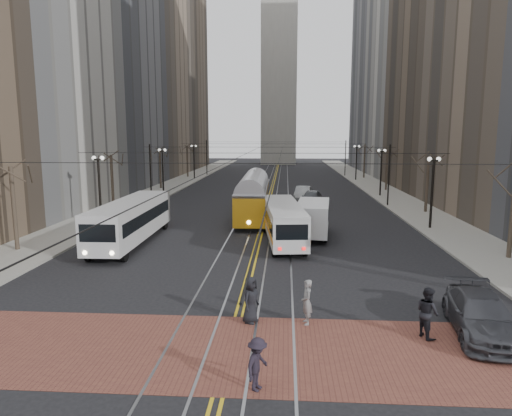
# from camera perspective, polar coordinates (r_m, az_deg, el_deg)

# --- Properties ---
(ground) EXTENTS (260.00, 260.00, 0.00)m
(ground) POSITION_cam_1_polar(r_m,az_deg,el_deg) (20.74, -1.91, -12.41)
(ground) COLOR black
(ground) RESTS_ON ground
(sidewalk_left) EXTENTS (5.00, 140.00, 0.15)m
(sidewalk_left) POSITION_cam_1_polar(r_m,az_deg,el_deg) (66.81, -10.99, 2.50)
(sidewalk_left) COLOR gray
(sidewalk_left) RESTS_ON ground
(sidewalk_right) EXTENTS (5.00, 140.00, 0.15)m
(sidewalk_right) POSITION_cam_1_polar(r_m,az_deg,el_deg) (65.94, 15.14, 2.27)
(sidewalk_right) COLOR gray
(sidewalk_right) RESTS_ON ground
(crosswalk_band) EXTENTS (25.00, 6.00, 0.01)m
(crosswalk_band) POSITION_cam_1_polar(r_m,az_deg,el_deg) (17.10, -3.28, -17.31)
(crosswalk_band) COLOR brown
(crosswalk_band) RESTS_ON ground
(streetcar_rails) EXTENTS (4.80, 130.00, 0.02)m
(streetcar_rails) POSITION_cam_1_polar(r_m,az_deg,el_deg) (64.67, 1.99, 2.38)
(streetcar_rails) COLOR gray
(streetcar_rails) RESTS_ON ground
(centre_lines) EXTENTS (0.42, 130.00, 0.01)m
(centre_lines) POSITION_cam_1_polar(r_m,az_deg,el_deg) (64.67, 1.99, 2.39)
(centre_lines) COLOR gold
(centre_lines) RESTS_ON ground
(building_left_mid) EXTENTS (16.00, 20.00, 34.00)m
(building_left_mid) POSITION_cam_1_polar(r_m,az_deg,el_deg) (71.34, -19.74, 16.19)
(building_left_mid) COLOR slate
(building_left_mid) RESTS_ON ground
(building_left_midfar) EXTENTS (20.00, 20.00, 52.00)m
(building_left_midfar) POSITION_cam_1_polar(r_m,az_deg,el_deg) (91.98, -16.05, 20.34)
(building_left_midfar) COLOR #826E5A
(building_left_midfar) RESTS_ON ground
(building_left_far) EXTENTS (16.00, 20.00, 40.00)m
(building_left_far) POSITION_cam_1_polar(r_m,az_deg,el_deg) (109.41, -11.24, 15.48)
(building_left_far) COLOR brown
(building_left_far) RESTS_ON ground
(building_right_mid) EXTENTS (16.00, 20.00, 34.00)m
(building_right_mid) POSITION_cam_1_polar(r_m,az_deg,el_deg) (69.95, 24.38, 16.07)
(building_right_mid) COLOR brown
(building_right_mid) RESTS_ON ground
(building_right_midfar) EXTENTS (20.00, 20.00, 52.00)m
(building_right_midfar) POSITION_cam_1_polar(r_m,az_deg,el_deg) (90.82, 21.36, 20.23)
(building_right_midfar) COLOR #B8B5AD
(building_right_midfar) RESTS_ON ground
(building_right_far) EXTENTS (16.00, 20.00, 40.00)m
(building_right_far) POSITION_cam_1_polar(r_m,az_deg,el_deg) (108.51, 16.86, 15.33)
(building_right_far) COLOR slate
(building_right_far) RESTS_ON ground
(clock_tower) EXTENTS (12.00, 12.00, 66.00)m
(clock_tower) POSITION_cam_1_polar(r_m,az_deg,el_deg) (124.47, 2.95, 22.30)
(clock_tower) COLOR #B2AFA5
(clock_tower) RESTS_ON ground
(lamp_posts) EXTENTS (27.60, 57.20, 5.60)m
(lamp_posts) POSITION_cam_1_polar(r_m,az_deg,el_deg) (48.22, 1.41, 3.41)
(lamp_posts) COLOR black
(lamp_posts) RESTS_ON ground
(street_trees) EXTENTS (31.68, 53.28, 5.60)m
(street_trees) POSITION_cam_1_polar(r_m,az_deg,el_deg) (54.69, 1.69, 4.09)
(street_trees) COLOR #382D23
(street_trees) RESTS_ON ground
(trolley_wires) EXTENTS (25.96, 120.00, 6.60)m
(trolley_wires) POSITION_cam_1_polar(r_m,az_deg,el_deg) (54.19, 1.68, 5.08)
(trolley_wires) COLOR black
(trolley_wires) RESTS_ON ground
(transit_bus) EXTENTS (2.61, 12.08, 3.02)m
(transit_bus) POSITION_cam_1_polar(r_m,az_deg,el_deg) (33.43, -15.28, -1.71)
(transit_bus) COLOR silver
(transit_bus) RESTS_ON ground
(streetcar) EXTENTS (2.80, 13.74, 3.23)m
(streetcar) POSITION_cam_1_polar(r_m,az_deg,el_deg) (42.00, -0.34, 0.93)
(streetcar) COLOR orange
(streetcar) RESTS_ON ground
(rear_bus) EXTENTS (3.36, 10.65, 2.73)m
(rear_bus) POSITION_cam_1_polar(r_m,az_deg,el_deg) (32.70, 3.43, -1.89)
(rear_bus) COLOR silver
(rear_bus) RESTS_ON ground
(cargo_van) EXTENTS (2.90, 6.17, 2.64)m
(cargo_van) POSITION_cam_1_polar(r_m,az_deg,el_deg) (34.42, 7.11, -1.47)
(cargo_van) COLOR silver
(cargo_van) RESTS_ON ground
(sedan_grey) EXTENTS (2.79, 5.17, 1.67)m
(sedan_grey) POSITION_cam_1_polar(r_m,az_deg,el_deg) (49.92, 6.97, 1.27)
(sedan_grey) COLOR #45494E
(sedan_grey) RESTS_ON ground
(sedan_silver) EXTENTS (2.36, 5.00, 1.58)m
(sedan_silver) POSITION_cam_1_polar(r_m,az_deg,el_deg) (54.05, 5.89, 1.85)
(sedan_silver) COLOR #9B9EA2
(sedan_silver) RESTS_ON ground
(sedan_parked) EXTENTS (2.86, 5.54, 1.54)m
(sedan_parked) POSITION_cam_1_polar(r_m,az_deg,el_deg) (20.00, 26.31, -11.87)
(sedan_parked) COLOR #3D3E44
(sedan_parked) RESTS_ON ground
(pedestrian_a) EXTENTS (0.95, 1.11, 1.93)m
(pedestrian_a) POSITION_cam_1_polar(r_m,az_deg,el_deg) (18.95, -0.69, -11.37)
(pedestrian_a) COLOR black
(pedestrian_a) RESTS_ON crosswalk_band
(pedestrian_b) EXTENTS (0.55, 0.74, 1.84)m
(pedestrian_b) POSITION_cam_1_polar(r_m,az_deg,el_deg) (18.93, 6.37, -11.59)
(pedestrian_b) COLOR slate
(pedestrian_b) RESTS_ON crosswalk_band
(pedestrian_c) EXTENTS (1.03, 1.15, 1.95)m
(pedestrian_c) POSITION_cam_1_polar(r_m,az_deg,el_deg) (18.82, 20.65, -12.09)
(pedestrian_c) COLOR black
(pedestrian_c) RESTS_ON crosswalk_band
(pedestrian_d) EXTENTS (0.99, 1.22, 1.65)m
(pedestrian_d) POSITION_cam_1_polar(r_m,az_deg,el_deg) (14.41, 0.18, -18.94)
(pedestrian_d) COLOR black
(pedestrian_d) RESTS_ON crosswalk_band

